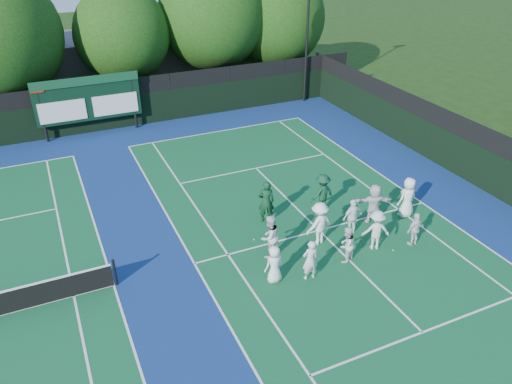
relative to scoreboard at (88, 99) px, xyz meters
name	(u,v)px	position (x,y,z in m)	size (l,w,h in m)	color
ground	(332,243)	(7.01, -15.59, -2.19)	(120.00, 120.00, 0.00)	#18330D
court_apron	(181,267)	(1.01, -14.59, -2.19)	(34.00, 32.00, 0.01)	navy
near_court	(319,230)	(7.01, -14.59, -2.18)	(11.05, 23.85, 0.01)	#10522B
back_fence	(106,108)	(1.01, 0.41, -0.83)	(34.00, 0.08, 3.00)	black
divider_fence_right	(486,163)	(16.01, -14.59, -0.83)	(0.08, 32.00, 3.00)	black
scoreboard	(88,99)	(0.00, 0.00, 0.00)	(6.00, 0.21, 3.55)	black
clubhouse	(141,59)	(5.01, 8.41, -0.19)	(18.00, 6.00, 4.00)	#505055
light_pole_right	(308,7)	(14.51, 0.11, 4.11)	(1.20, 0.30, 10.12)	black
tree_c	(125,36)	(3.27, 3.99, 2.52)	(6.10, 6.10, 7.92)	black
tree_d	(214,18)	(9.38, 3.99, 3.18)	(7.28, 7.28, 9.20)	black
tree_e	(277,20)	(14.20, 3.99, 2.67)	(7.06, 7.06, 8.57)	black
tennis_ball_0	(254,240)	(4.24, -14.10, -2.16)	(0.07, 0.07, 0.07)	yellow
tennis_ball_1	(351,231)	(8.18, -15.20, -2.16)	(0.07, 0.07, 0.07)	yellow
tennis_ball_2	(374,227)	(9.24, -15.37, -2.16)	(0.07, 0.07, 0.07)	yellow
tennis_ball_5	(393,250)	(8.94, -17.05, -2.16)	(0.07, 0.07, 0.07)	yellow
player_front_0	(274,264)	(3.85, -16.73, -1.44)	(0.73, 0.47, 1.49)	white
player_front_1	(310,260)	(5.08, -17.12, -1.38)	(0.59, 0.39, 1.63)	silver
player_front_2	(346,245)	(6.85, -16.78, -1.45)	(0.72, 0.56, 1.49)	white
player_front_3	(376,230)	(8.36, -16.55, -1.35)	(1.09, 0.63, 1.69)	silver
player_front_4	(415,229)	(9.94, -16.99, -1.46)	(0.85, 0.35, 1.45)	silver
player_back_0	(270,236)	(4.35, -15.29, -1.30)	(0.87, 0.68, 1.78)	silver
player_back_1	(319,223)	(6.52, -15.31, -1.27)	(1.18, 0.68, 1.83)	white
player_back_2	(352,217)	(8.13, -15.27, -1.40)	(0.93, 0.39, 1.59)	white
player_back_3	(374,203)	(9.46, -14.88, -1.30)	(1.66, 0.53, 1.79)	silver
player_back_4	(408,197)	(11.06, -15.12, -1.27)	(0.90, 0.59, 1.85)	white
coach_left	(266,202)	(5.31, -12.97, -1.23)	(0.70, 0.46, 1.93)	#0E361D
coach_right	(322,193)	(7.94, -13.21, -1.30)	(1.15, 0.66, 1.78)	#103C24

